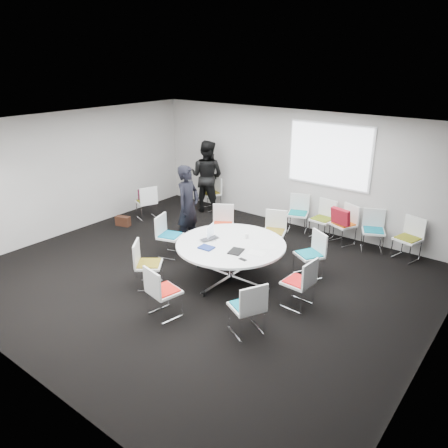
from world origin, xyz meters
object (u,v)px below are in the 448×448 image
Objects in this scene: chair_ring_f at (149,273)px; brown_bag at (123,221)px; conference_table at (231,254)px; chair_back_c at (343,232)px; chair_ring_d at (223,233)px; cup at (247,236)px; chair_ring_e at (170,243)px; chair_ring_b at (309,263)px; chair_back_a at (297,220)px; chair_ring_h at (247,317)px; chair_ring_a at (298,291)px; chair_spare_left at (147,208)px; chair_ring_g at (164,301)px; chair_back_e at (407,247)px; chair_back_b at (322,226)px; chair_ring_c at (274,239)px; person_back at (207,176)px; maroon_bag at (146,195)px; person_main at (188,207)px; chair_back_d at (372,238)px; laptop at (211,240)px; chair_person_back at (211,199)px.

chair_ring_f is 2.44× the size of brown_bag.
conference_table is 3.05m from chair_back_c.
chair_ring_d is 9.78× the size of cup.
cup is at bearing 83.73° from chair_ring_e.
cup reaches higher than brown_bag.
chair_back_a is at bearing -25.84° from chair_ring_b.
chair_ring_h is at bearing 88.83° from chair_back_a.
chair_ring_a is 5.31m from chair_spare_left.
chair_spare_left is at bearing 4.47° from chair_back_a.
conference_table is 1.51m from chair_ring_b.
chair_spare_left is at bearing 42.66° from chair_back_c.
chair_ring_g is 1.00× the size of chair_spare_left.
chair_back_e reaches higher than brown_bag.
chair_ring_b is 2.00m from chair_back_b.
chair_ring_h is (-0.24, -1.14, 0.00)m from chair_ring_a.
chair_back_c is 9.78× the size of cup.
chair_ring_f is at bearing 115.21° from chair_ring_h.
chair_ring_e is at bearing 93.17° from chair_ring_h.
chair_ring_c is 3.13m from person_back.
maroon_bag is at bearing 46.95° from person_back.
chair_back_e is at bearing 11.87° from chair_ring_h.
chair_ring_c reaches higher than conference_table.
conference_table is 1.48m from chair_ring_a.
cup is 3.91m from brown_bag.
chair_spare_left is (-3.49, -1.59, 0.00)m from chair_back_a.
chair_ring_a is 5.18m from person_back.
chair_back_d is at bearing -63.53° from person_main.
chair_ring_h is 0.46× the size of person_back.
chair_back_e reaches higher than laptop.
chair_ring_e is at bearing 178.38° from conference_table.
chair_ring_b is at bearing -38.02° from laptop.
chair_back_c is 3.32m from laptop.
chair_ring_f is 3.62m from chair_spare_left.
cup is at bearing 96.25° from chair_ring_g.
chair_ring_c is 1.00× the size of chair_back_c.
chair_ring_d reaches higher than brown_bag.
person_main is (-2.89, 1.91, 0.63)m from chair_ring_h.
chair_ring_b is 2.23m from chair_ring_d.
person_main is at bearing 52.15° from chair_back_b.
chair_ring_b is 1.00× the size of chair_person_back.
chair_ring_a and chair_spare_left have the same top height.
cup is at bearing 74.30° from chair_ring_c.
person_back is at bearing -74.07° from chair_ring_d.
chair_back_a and chair_spare_left have the same top height.
person_back reaches higher than chair_ring_f.
chair_back_c is at bearing -49.20° from chair_spare_left.
person_back reaches higher than person_main.
chair_ring_c and chair_ring_f have the same top height.
cup is (0.11, -1.18, 0.50)m from chair_ring_c.
chair_back_b is 1.17m from chair_back_d.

